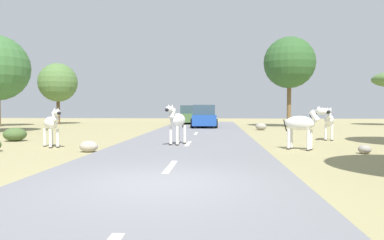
# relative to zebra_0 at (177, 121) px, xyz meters

# --- Properties ---
(ground_plane) EXTENTS (90.00, 90.00, 0.00)m
(ground_plane) POSITION_rel_zebra_0_xyz_m (0.53, -7.55, -1.05)
(ground_plane) COLOR #998E60
(road) EXTENTS (6.00, 64.00, 0.05)m
(road) POSITION_rel_zebra_0_xyz_m (0.44, -7.55, -1.02)
(road) COLOR slate
(road) RESTS_ON ground_plane
(lane_markings) EXTENTS (0.16, 56.00, 0.01)m
(lane_markings) POSITION_rel_zebra_0_xyz_m (0.44, -8.55, -0.99)
(lane_markings) COLOR silver
(lane_markings) RESTS_ON road
(zebra_0) EXTENTS (0.83, 1.71, 1.67)m
(zebra_0) POSITION_rel_zebra_0_xyz_m (0.00, 0.00, 0.00)
(zebra_0) COLOR silver
(zebra_0) RESTS_ON road
(zebra_1) EXTENTS (1.57, 1.15, 1.65)m
(zebra_1) POSITION_rel_zebra_0_xyz_m (4.84, -1.14, -0.06)
(zebra_1) COLOR silver
(zebra_1) RESTS_ON ground_plane
(zebra_2) EXTENTS (0.78, 1.65, 1.61)m
(zebra_2) POSITION_rel_zebra_0_xyz_m (7.08, 3.02, -0.09)
(zebra_2) COLOR silver
(zebra_2) RESTS_ON ground_plane
(zebra_3) EXTENTS (1.30, 1.38, 1.58)m
(zebra_3) POSITION_rel_zebra_0_xyz_m (-4.90, -0.91, -0.10)
(zebra_3) COLOR silver
(zebra_3) RESTS_ON ground_plane
(car_0) EXTENTS (2.18, 4.42, 1.74)m
(car_0) POSITION_rel_zebra_0_xyz_m (0.66, 13.39, -0.20)
(car_0) COLOR #1E479E
(car_0) RESTS_ON road
(car_1) EXTENTS (2.12, 4.39, 1.74)m
(car_1) POSITION_rel_zebra_0_xyz_m (-0.82, 19.43, -0.20)
(car_1) COLOR #476B38
(car_1) RESTS_ON road
(tree_0) EXTENTS (4.12, 4.12, 7.26)m
(tree_0) POSITION_rel_zebra_0_xyz_m (7.50, 14.79, 4.14)
(tree_0) COLOR brown
(tree_0) RESTS_ON ground_plane
(tree_3) EXTENTS (3.63, 3.63, 5.76)m
(tree_3) POSITION_rel_zebra_0_xyz_m (-13.29, 18.39, 2.89)
(tree_3) COLOR brown
(tree_3) RESTS_ON ground_plane
(bush_1) EXTENTS (1.06, 0.96, 0.64)m
(bush_1) POSITION_rel_zebra_0_xyz_m (-7.86, 1.57, -0.73)
(bush_1) COLOR #425B2D
(bush_1) RESTS_ON ground_plane
(rock_0) EXTENTS (0.66, 0.51, 0.41)m
(rock_0) POSITION_rel_zebra_0_xyz_m (-2.91, -2.29, -0.84)
(rock_0) COLOR #A89E8C
(rock_0) RESTS_ON ground_plane
(rock_1) EXTENTS (0.77, 0.66, 0.50)m
(rock_1) POSITION_rel_zebra_0_xyz_m (4.77, 10.71, -0.79)
(rock_1) COLOR gray
(rock_1) RESTS_ON ground_plane
(rock_2) EXTENTS (0.43, 0.45, 0.31)m
(rock_2) POSITION_rel_zebra_0_xyz_m (6.72, -2.12, -0.89)
(rock_2) COLOR gray
(rock_2) RESTS_ON ground_plane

